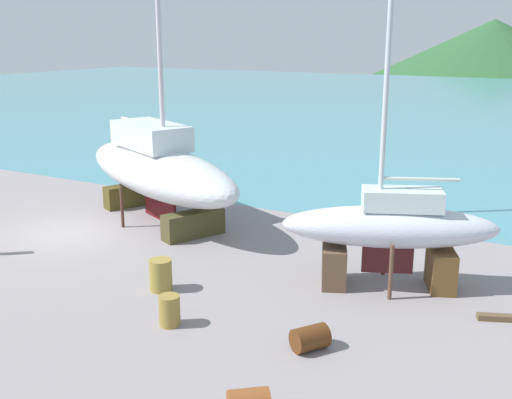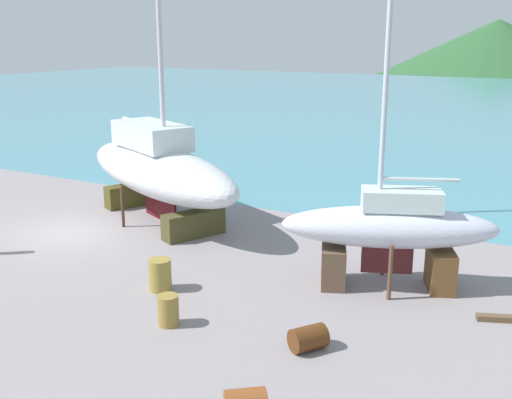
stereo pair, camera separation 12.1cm
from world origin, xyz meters
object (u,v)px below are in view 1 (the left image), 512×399
object	(u,v)px
sailboat_far_slipway	(390,228)
barrel_tipped_right	(310,338)
barrel_rust_far	(170,310)
barrel_tipped_center	(161,275)
sailboat_mid_port	(158,168)

from	to	relation	value
sailboat_far_slipway	barrel_tipped_right	size ratio (longest dim) A/B	13.93
barrel_rust_far	barrel_tipped_right	xyz separation A→B (m)	(3.67, 0.57, -0.11)
barrel_rust_far	barrel_tipped_center	bearing A→B (deg)	132.79
barrel_tipped_center	barrel_rust_far	distance (m)	2.29
barrel_rust_far	sailboat_far_slipway	bearing A→B (deg)	50.87
sailboat_far_slipway	barrel_tipped_center	world-z (taller)	sailboat_far_slipway
barrel_rust_far	sailboat_mid_port	bearing A→B (deg)	128.89
sailboat_mid_port	barrel_tipped_right	xyz separation A→B (m)	(9.55, -6.73, -1.84)
barrel_tipped_right	sailboat_mid_port	bearing A→B (deg)	144.85
barrel_tipped_center	barrel_tipped_right	world-z (taller)	barrel_tipped_center
barrel_tipped_center	sailboat_mid_port	bearing A→B (deg)	127.63
barrel_tipped_center	barrel_tipped_right	xyz separation A→B (m)	(5.22, -1.11, -0.18)
sailboat_mid_port	barrel_tipped_right	world-z (taller)	sailboat_mid_port
sailboat_mid_port	barrel_rust_far	size ratio (longest dim) A/B	23.15
sailboat_far_slipway	barrel_tipped_center	size ratio (longest dim) A/B	12.44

